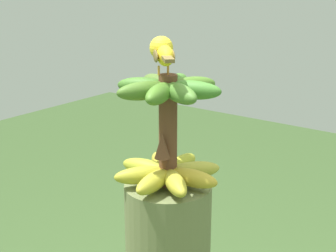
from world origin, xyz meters
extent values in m
cylinder|color=brown|center=(0.00, 0.00, 1.19)|extent=(0.04, 0.04, 0.27)
ellipsoid|color=#AEA937|center=(0.05, -0.04, 1.08)|extent=(0.13, 0.12, 0.04)
ellipsoid|color=#ABAD2A|center=(0.06, 0.01, 1.08)|extent=(0.14, 0.06, 0.04)
ellipsoid|color=gold|center=(0.04, 0.05, 1.08)|extent=(0.12, 0.13, 0.04)
ellipsoid|color=#A9AC2D|center=(-0.01, 0.06, 1.08)|extent=(0.06, 0.14, 0.04)
ellipsoid|color=gold|center=(-0.05, 0.04, 1.08)|extent=(0.13, 0.12, 0.04)
ellipsoid|color=gold|center=(-0.06, -0.01, 1.08)|extent=(0.14, 0.06, 0.04)
ellipsoid|color=gold|center=(-0.04, -0.05, 1.08)|extent=(0.12, 0.13, 0.04)
ellipsoid|color=gold|center=(0.01, -0.06, 1.08)|extent=(0.06, 0.14, 0.04)
ellipsoid|color=#4B7B2E|center=(-0.03, -0.05, 1.29)|extent=(0.10, 0.14, 0.04)
ellipsoid|color=#437E2D|center=(0.02, -0.05, 1.29)|extent=(0.08, 0.14, 0.04)
ellipsoid|color=#497525|center=(0.05, -0.03, 1.29)|extent=(0.14, 0.10, 0.04)
ellipsoid|color=#467C2B|center=(0.05, 0.02, 1.29)|extent=(0.14, 0.08, 0.04)
ellipsoid|color=#4D6C2B|center=(0.03, 0.05, 1.29)|extent=(0.10, 0.14, 0.04)
ellipsoid|color=#3F6F26|center=(-0.02, 0.05, 1.29)|extent=(0.08, 0.14, 0.04)
ellipsoid|color=#466E24|center=(-0.05, 0.03, 1.29)|extent=(0.14, 0.10, 0.04)
ellipsoid|color=#4A7A26|center=(-0.05, -0.02, 1.29)|extent=(0.14, 0.08, 0.04)
cone|color=brown|center=(-0.03, -0.01, 1.16)|extent=(0.04, 0.04, 0.06)
cylinder|color=#C68933|center=(0.00, 0.00, 1.33)|extent=(0.01, 0.00, 0.02)
cylinder|color=#C68933|center=(-0.02, 0.01, 1.33)|extent=(0.00, 0.01, 0.02)
ellipsoid|color=yellow|center=(-0.01, 0.00, 1.36)|extent=(0.09, 0.09, 0.05)
ellipsoid|color=brown|center=(0.00, -0.01, 1.36)|extent=(0.05, 0.05, 0.03)
ellipsoid|color=brown|center=(-0.03, 0.01, 1.36)|extent=(0.05, 0.05, 0.03)
cube|color=brown|center=(-0.06, -0.04, 1.36)|extent=(0.05, 0.05, 0.01)
sphere|color=yellow|center=(0.02, 0.03, 1.37)|extent=(0.05, 0.05, 0.05)
sphere|color=black|center=(0.01, 0.05, 1.38)|extent=(0.01, 0.01, 0.01)
cone|color=orange|center=(0.04, 0.06, 1.37)|extent=(0.03, 0.03, 0.02)
camera|label=1|loc=(-0.87, -0.65, 1.53)|focal=52.99mm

